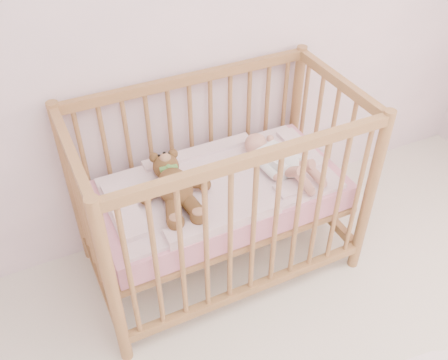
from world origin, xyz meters
TOP-DOWN VIEW (x-y plane):
  - crib at (-0.00, 1.60)m, footprint 1.36×0.76m
  - mattress at (-0.00, 1.60)m, footprint 1.22×0.62m
  - blanket at (-0.00, 1.60)m, footprint 1.10×0.58m
  - baby at (0.31, 1.58)m, footprint 0.39×0.58m
  - teddy_bear at (-0.24, 1.58)m, footprint 0.41×0.55m

SIDE VIEW (x-z plane):
  - mattress at x=0.00m, z-range 0.42..0.55m
  - crib at x=0.00m, z-range 0.00..1.00m
  - blanket at x=0.00m, z-range 0.53..0.59m
  - baby at x=0.31m, z-range 0.57..0.70m
  - teddy_bear at x=-0.24m, z-range 0.57..0.72m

